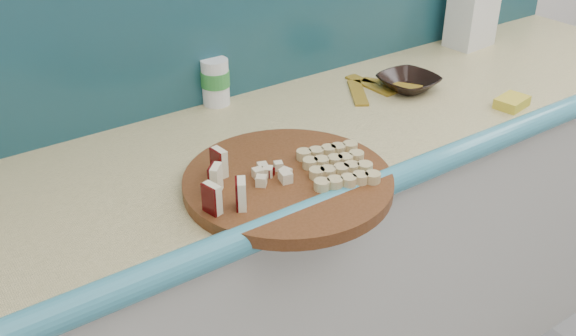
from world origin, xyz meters
The scene contains 10 objects.
kitchen_counter centered at (0.10, 1.50, 0.46)m, with size 2.20×0.63×0.91m.
cutting_board centered at (-0.26, 1.30, 0.92)m, with size 0.44×0.44×0.03m, color #4C2810.
apple_wedges centered at (-0.41, 1.32, 0.97)m, with size 0.11×0.17×0.06m.
apple_chunks centered at (-0.29, 1.31, 0.95)m, with size 0.06×0.07×0.02m.
banana_slices centered at (-0.16, 1.27, 0.95)m, with size 0.18×0.19×0.02m.
brown_bowl centered at (0.31, 1.54, 0.93)m, with size 0.16×0.16×0.04m, color black.
flour_bag centered at (0.73, 1.69, 1.03)m, with size 0.14×0.10×0.25m, color white.
canister centered at (-0.17, 1.76, 0.97)m, with size 0.08×0.08×0.12m.
sponge centered at (0.45, 1.30, 0.92)m, with size 0.09×0.06×0.03m, color yellow.
banana_peel centered at (0.24, 1.60, 0.91)m, with size 0.24×0.20×0.01m.
Camera 1 is at (-0.91, 0.37, 1.62)m, focal length 40.00 mm.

